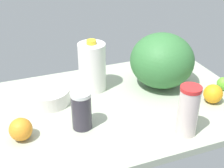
{
  "coord_description": "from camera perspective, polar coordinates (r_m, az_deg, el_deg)",
  "views": [
    {
      "loc": [
        41.01,
        107.07,
        75.9
      ],
      "look_at": [
        0.0,
        0.0,
        13.0
      ],
      "focal_mm": 50.0,
      "sensor_mm": 36.0,
      "label": 1
    }
  ],
  "objects": [
    {
      "name": "watermelon",
      "position": [
        1.47,
        9.12,
        4.27
      ],
      "size": [
        29.8,
        29.8,
        25.52
      ],
      "primitive_type": "ellipsoid",
      "color": "#347238",
      "rests_on": "countertop"
    },
    {
      "name": "tumbler_cup",
      "position": [
        1.17,
        13.77,
        -4.77
      ],
      "size": [
        7.77,
        7.77,
        19.89
      ],
      "color": "beige",
      "rests_on": "countertop"
    },
    {
      "name": "shaker_bottle",
      "position": [
        1.18,
        -5.59,
        -4.76
      ],
      "size": [
        7.85,
        7.85,
        15.46
      ],
      "color": "#312D38",
      "rests_on": "countertop"
    },
    {
      "name": "lime_far_back",
      "position": [
        1.55,
        19.69,
        0.07
      ],
      "size": [
        6.03,
        6.03,
        6.03
      ],
      "primitive_type": "sphere",
      "color": "#61B42E",
      "rests_on": "countertop"
    },
    {
      "name": "mixing_bowl",
      "position": [
        1.38,
        -11.57,
        -2.14
      ],
      "size": [
        18.78,
        18.78,
        6.37
      ],
      "primitive_type": "cylinder",
      "color": "silver",
      "rests_on": "countertop"
    },
    {
      "name": "orange_loose",
      "position": [
        1.42,
        17.99,
        -1.72
      ],
      "size": [
        8.32,
        8.32,
        8.32
      ],
      "primitive_type": "sphere",
      "color": "orange",
      "rests_on": "countertop"
    },
    {
      "name": "milk_jug",
      "position": [
        1.43,
        -3.65,
        3.16
      ],
      "size": [
        12.48,
        12.48,
        24.27
      ],
      "color": "white",
      "rests_on": "countertop"
    },
    {
      "name": "orange_beside_bowl",
      "position": [
        1.19,
        -16.34,
        -7.95
      ],
      "size": [
        8.51,
        8.51,
        8.51
      ],
      "primitive_type": "sphere",
      "color": "orange",
      "rests_on": "countertop"
    },
    {
      "name": "countertop",
      "position": [
        1.37,
        -0.0,
        -4.23
      ],
      "size": [
        120.0,
        76.0,
        3.0
      ],
      "primitive_type": "cube",
      "color": "#A6AF99",
      "rests_on": "ground"
    }
  ]
}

